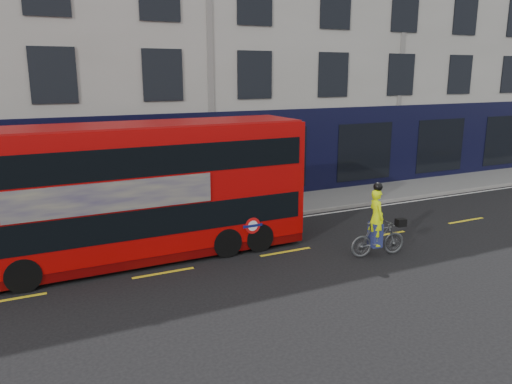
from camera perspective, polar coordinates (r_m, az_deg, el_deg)
ground at (r=14.90m, az=6.24°, el=-8.62°), size 120.00×120.00×0.00m
pavement at (r=20.38m, az=-3.43°, el=-2.29°), size 60.00×3.00×0.12m
kerb at (r=19.06m, az=-1.71°, el=-3.38°), size 60.00×0.12×0.13m
building_terrace at (r=25.78m, az=-9.40°, el=17.53°), size 50.00×10.07×15.00m
road_edge_line at (r=18.81m, az=-1.34°, el=-3.80°), size 58.00×0.10×0.01m
lane_dashes at (r=16.10m, az=3.41°, el=-6.83°), size 58.00×0.12×0.01m
bus at (r=15.36m, az=-13.19°, el=0.09°), size 10.32×2.49×4.14m
cyclist at (r=15.95m, az=13.73°, el=-4.43°), size 1.90×0.80×2.37m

